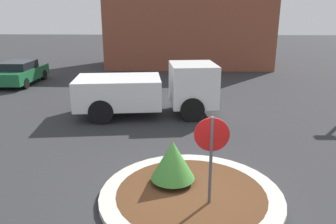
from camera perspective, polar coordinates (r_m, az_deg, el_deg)
The scene contains 7 objects.
ground_plane at distance 8.09m, azimuth 4.00°, elevation -14.59°, with size 120.00×120.00×0.00m, color #2D2D30.
traffic_island at distance 8.06m, azimuth 4.01°, elevation -14.17°, with size 4.34×4.34×0.14m.
stop_sign at distance 7.06m, azimuth 7.56°, elevation -5.94°, with size 0.75×0.07×2.16m.
island_shrub at distance 8.13m, azimuth 0.84°, elevation -8.33°, with size 1.10×1.10×1.11m.
utility_truck at distance 13.91m, azimuth -3.14°, elevation 3.99°, with size 6.08×3.02×2.18m.
storefront_building at distance 27.51m, azimuth 3.59°, elevation 14.97°, with size 12.78×6.07×6.60m.
parked_sedan_green at distance 22.08m, azimuth -24.37°, elevation 6.29°, with size 1.97×4.36×1.42m.
Camera 1 is at (-0.26, -6.90, 4.22)m, focal length 35.00 mm.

